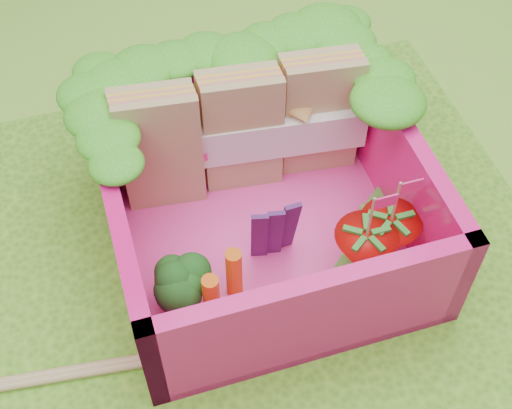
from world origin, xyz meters
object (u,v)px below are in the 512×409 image
object	(u,v)px
bento_box	(264,199)
strawberry_right	(387,238)
sandwich_stack	(242,130)
strawberry_left	(363,253)
chopsticks	(39,378)
broccoli	(177,283)

from	to	relation	value
bento_box	strawberry_right	distance (m)	0.55
bento_box	sandwich_stack	bearing A→B (deg)	89.12
strawberry_left	chopsticks	xyz separation A→B (m)	(-1.39, -0.07, -0.17)
broccoli	bento_box	bearing A→B (deg)	30.89
strawberry_right	chopsticks	size ratio (longest dim) A/B	0.24
broccoli	chopsticks	world-z (taller)	broccoli
sandwich_stack	strawberry_right	world-z (taller)	sandwich_stack
bento_box	broccoli	world-z (taller)	bento_box
strawberry_right	strawberry_left	bearing A→B (deg)	-160.42
broccoli	strawberry_left	bearing A→B (deg)	-4.96
bento_box	broccoli	size ratio (longest dim) A/B	3.82
strawberry_right	broccoli	bearing A→B (deg)	178.63
bento_box	strawberry_left	world-z (taller)	strawberry_left
bento_box	broccoli	distance (m)	0.52
bento_box	sandwich_stack	xyz separation A→B (m)	(0.01, 0.34, 0.08)
broccoli	strawberry_right	bearing A→B (deg)	-1.37
broccoli	strawberry_right	distance (m)	0.91
bento_box	chopsticks	bearing A→B (deg)	-158.82
broccoli	strawberry_left	size ratio (longest dim) A/B	0.67
broccoli	strawberry_right	world-z (taller)	strawberry_right
sandwich_stack	strawberry_right	bearing A→B (deg)	-54.14
strawberry_left	strawberry_right	bearing A→B (deg)	19.58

